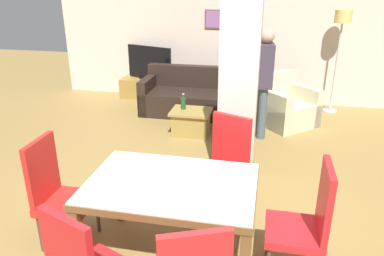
{
  "coord_description": "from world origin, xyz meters",
  "views": [
    {
      "loc": [
        0.73,
        -2.64,
        2.35
      ],
      "look_at": [
        0.0,
        0.85,
        0.91
      ],
      "focal_mm": 35.0,
      "sensor_mm": 36.0,
      "label": 1
    }
  ],
  "objects_px": {
    "sofa": "(195,98)",
    "coffee_table": "(191,122)",
    "dining_table": "(172,199)",
    "standing_person": "(264,76)",
    "bottle": "(183,103)",
    "floor_lamp": "(342,28)",
    "tv_screen": "(149,63)",
    "tv_stand": "(151,89)",
    "dining_chair_far_right": "(225,162)",
    "dining_chair_head_right": "(307,220)",
    "armchair": "(284,107)",
    "dining_chair_head_left": "(57,190)"
  },
  "relations": [
    {
      "from": "dining_chair_far_right",
      "to": "standing_person",
      "type": "relative_size",
      "value": 0.62
    },
    {
      "from": "dining_chair_head_left",
      "to": "tv_screen",
      "type": "height_order",
      "value": "tv_screen"
    },
    {
      "from": "dining_table",
      "to": "bottle",
      "type": "relative_size",
      "value": 5.66
    },
    {
      "from": "coffee_table",
      "to": "standing_person",
      "type": "distance_m",
      "value": 1.34
    },
    {
      "from": "dining_table",
      "to": "tv_stand",
      "type": "bearing_deg",
      "value": 109.98
    },
    {
      "from": "standing_person",
      "to": "floor_lamp",
      "type": "bearing_deg",
      "value": -47.04
    },
    {
      "from": "dining_chair_head_left",
      "to": "floor_lamp",
      "type": "relative_size",
      "value": 0.56
    },
    {
      "from": "sofa",
      "to": "coffee_table",
      "type": "relative_size",
      "value": 3.03
    },
    {
      "from": "dining_chair_head_left",
      "to": "floor_lamp",
      "type": "xyz_separation_m",
      "value": [
        3.0,
        4.46,
        0.99
      ]
    },
    {
      "from": "dining_chair_head_right",
      "to": "tv_screen",
      "type": "xyz_separation_m",
      "value": [
        -2.78,
        4.57,
        0.19
      ]
    },
    {
      "from": "sofa",
      "to": "floor_lamp",
      "type": "xyz_separation_m",
      "value": [
        2.48,
        0.61,
        1.25
      ]
    },
    {
      "from": "armchair",
      "to": "floor_lamp",
      "type": "bearing_deg",
      "value": -178.21
    },
    {
      "from": "sofa",
      "to": "coffee_table",
      "type": "xyz_separation_m",
      "value": [
        0.14,
        -1.02,
        -0.08
      ]
    },
    {
      "from": "dining_chair_head_left",
      "to": "coffee_table",
      "type": "relative_size",
      "value": 1.64
    },
    {
      "from": "dining_chair_head_left",
      "to": "standing_person",
      "type": "xyz_separation_m",
      "value": [
        1.75,
        2.97,
        0.43
      ]
    },
    {
      "from": "sofa",
      "to": "dining_table",
      "type": "bearing_deg",
      "value": 98.38
    },
    {
      "from": "dining_table",
      "to": "coffee_table",
      "type": "bearing_deg",
      "value": 98.58
    },
    {
      "from": "armchair",
      "to": "tv_stand",
      "type": "relative_size",
      "value": 0.96
    },
    {
      "from": "standing_person",
      "to": "tv_stand",
      "type": "bearing_deg",
      "value": 48.42
    },
    {
      "from": "dining_chair_head_left",
      "to": "floor_lamp",
      "type": "height_order",
      "value": "floor_lamp"
    },
    {
      "from": "bottle",
      "to": "armchair",
      "type": "bearing_deg",
      "value": 24.65
    },
    {
      "from": "dining_chair_head_right",
      "to": "tv_screen",
      "type": "bearing_deg",
      "value": 31.32
    },
    {
      "from": "dining_chair_far_right",
      "to": "bottle",
      "type": "height_order",
      "value": "dining_chair_far_right"
    },
    {
      "from": "dining_chair_head_left",
      "to": "dining_chair_far_right",
      "type": "xyz_separation_m",
      "value": [
        1.44,
        0.87,
        0.0
      ]
    },
    {
      "from": "dining_chair_head_right",
      "to": "standing_person",
      "type": "height_order",
      "value": "standing_person"
    },
    {
      "from": "bottle",
      "to": "floor_lamp",
      "type": "bearing_deg",
      "value": 32.39
    },
    {
      "from": "bottle",
      "to": "floor_lamp",
      "type": "relative_size",
      "value": 0.14
    },
    {
      "from": "armchair",
      "to": "sofa",
      "type": "bearing_deg",
      "value": -50.12
    },
    {
      "from": "sofa",
      "to": "armchair",
      "type": "distance_m",
      "value": 1.61
    },
    {
      "from": "dining_table",
      "to": "dining_chair_head_right",
      "type": "relative_size",
      "value": 1.38
    },
    {
      "from": "coffee_table",
      "to": "dining_chair_head_right",
      "type": "bearing_deg",
      "value": -61.37
    },
    {
      "from": "dining_table",
      "to": "coffee_table",
      "type": "xyz_separation_m",
      "value": [
        -0.43,
        2.83,
        -0.39
      ]
    },
    {
      "from": "dining_table",
      "to": "floor_lamp",
      "type": "distance_m",
      "value": 4.94
    },
    {
      "from": "sofa",
      "to": "dining_chair_far_right",
      "type": "bearing_deg",
      "value": 107.2
    },
    {
      "from": "dining_chair_head_right",
      "to": "bottle",
      "type": "relative_size",
      "value": 4.11
    },
    {
      "from": "floor_lamp",
      "to": "armchair",
      "type": "bearing_deg",
      "value": -136.45
    },
    {
      "from": "dining_chair_head_left",
      "to": "tv_screen",
      "type": "relative_size",
      "value": 1.05
    },
    {
      "from": "sofa",
      "to": "standing_person",
      "type": "relative_size",
      "value": 1.14
    },
    {
      "from": "dining_chair_head_left",
      "to": "standing_person",
      "type": "bearing_deg",
      "value": 149.42
    },
    {
      "from": "armchair",
      "to": "bottle",
      "type": "bearing_deg",
      "value": -17.11
    },
    {
      "from": "dining_chair_far_right",
      "to": "standing_person",
      "type": "bearing_deg",
      "value": -76.41
    },
    {
      "from": "dining_chair_head_left",
      "to": "standing_person",
      "type": "height_order",
      "value": "standing_person"
    },
    {
      "from": "coffee_table",
      "to": "standing_person",
      "type": "bearing_deg",
      "value": 7.09
    },
    {
      "from": "bottle",
      "to": "tv_screen",
      "type": "distance_m",
      "value": 2.02
    },
    {
      "from": "coffee_table",
      "to": "standing_person",
      "type": "xyz_separation_m",
      "value": [
        1.1,
        0.14,
        0.77
      ]
    },
    {
      "from": "dining_chair_head_right",
      "to": "coffee_table",
      "type": "xyz_separation_m",
      "value": [
        -1.55,
        2.83,
        -0.34
      ]
    },
    {
      "from": "dining_table",
      "to": "dining_chair_far_right",
      "type": "xyz_separation_m",
      "value": [
        0.35,
        0.87,
        -0.06
      ]
    },
    {
      "from": "dining_chair_head_left",
      "to": "armchair",
      "type": "relative_size",
      "value": 0.87
    },
    {
      "from": "dining_chair_far_right",
      "to": "dining_chair_head_left",
      "type": "bearing_deg",
      "value": 53.33
    },
    {
      "from": "dining_table",
      "to": "standing_person",
      "type": "bearing_deg",
      "value": 77.3
    }
  ]
}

